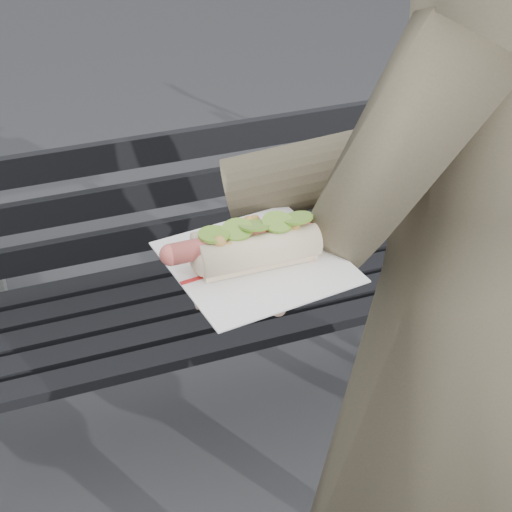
% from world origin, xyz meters
% --- Properties ---
extents(park_bench, '(1.50, 0.44, 0.88)m').
position_xyz_m(park_bench, '(0.08, 0.96, 0.52)').
color(park_bench, black).
rests_on(park_bench, ground).
extents(person, '(0.82, 0.68, 1.92)m').
position_xyz_m(person, '(0.29, 0.10, 0.96)').
color(person, brown).
rests_on(person, ground).
extents(held_hotdog, '(0.62, 0.32, 0.20)m').
position_xyz_m(held_hotdog, '(0.09, 0.06, 1.27)').
color(held_hotdog, brown).
extents(fallen_leaves, '(4.13, 3.08, 0.00)m').
position_xyz_m(fallen_leaves, '(0.40, 0.51, 0.00)').
color(fallen_leaves, brown).
rests_on(fallen_leaves, ground).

